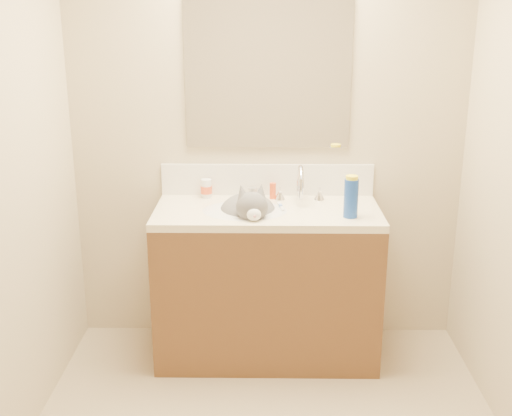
{
  "coord_description": "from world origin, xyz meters",
  "views": [
    {
      "loc": [
        -0.02,
        -2.28,
        1.89
      ],
      "look_at": [
        -0.06,
        0.92,
        0.88
      ],
      "focal_mm": 45.0,
      "sensor_mm": 36.0,
      "label": 1
    }
  ],
  "objects_px": {
    "pill_bottle": "(206,188)",
    "amber_bottle": "(273,191)",
    "cat": "(249,214)",
    "silver_jar": "(253,192)",
    "spray_can": "(351,198)",
    "basin": "(245,223)",
    "faucet": "(300,186)",
    "vanity_cabinet": "(267,286)"
  },
  "relations": [
    {
      "from": "amber_bottle",
      "to": "spray_can",
      "type": "bearing_deg",
      "value": -39.61
    },
    {
      "from": "silver_jar",
      "to": "amber_bottle",
      "type": "bearing_deg",
      "value": -11.53
    },
    {
      "from": "silver_jar",
      "to": "amber_bottle",
      "type": "height_order",
      "value": "amber_bottle"
    },
    {
      "from": "vanity_cabinet",
      "to": "silver_jar",
      "type": "xyz_separation_m",
      "value": [
        -0.08,
        0.22,
        0.48
      ]
    },
    {
      "from": "basin",
      "to": "amber_bottle",
      "type": "distance_m",
      "value": 0.29
    },
    {
      "from": "pill_bottle",
      "to": "silver_jar",
      "type": "relative_size",
      "value": 1.87
    },
    {
      "from": "vanity_cabinet",
      "to": "faucet",
      "type": "distance_m",
      "value": 0.58
    },
    {
      "from": "cat",
      "to": "silver_jar",
      "type": "height_order",
      "value": "cat"
    },
    {
      "from": "basin",
      "to": "spray_can",
      "type": "distance_m",
      "value": 0.58
    },
    {
      "from": "basin",
      "to": "pill_bottle",
      "type": "relative_size",
      "value": 4.24
    },
    {
      "from": "basin",
      "to": "amber_bottle",
      "type": "bearing_deg",
      "value": 56.04
    },
    {
      "from": "faucet",
      "to": "silver_jar",
      "type": "bearing_deg",
      "value": 163.16
    },
    {
      "from": "pill_bottle",
      "to": "faucet",
      "type": "bearing_deg",
      "value": -7.71
    },
    {
      "from": "basin",
      "to": "faucet",
      "type": "relative_size",
      "value": 1.61
    },
    {
      "from": "cat",
      "to": "silver_jar",
      "type": "distance_m",
      "value": 0.24
    },
    {
      "from": "faucet",
      "to": "cat",
      "type": "relative_size",
      "value": 0.61
    },
    {
      "from": "silver_jar",
      "to": "spray_can",
      "type": "height_order",
      "value": "spray_can"
    },
    {
      "from": "pill_bottle",
      "to": "amber_bottle",
      "type": "xyz_separation_m",
      "value": [
        0.37,
        -0.01,
        -0.01
      ]
    },
    {
      "from": "vanity_cabinet",
      "to": "silver_jar",
      "type": "relative_size",
      "value": 21.21
    },
    {
      "from": "vanity_cabinet",
      "to": "pill_bottle",
      "type": "distance_m",
      "value": 0.64
    },
    {
      "from": "faucet",
      "to": "silver_jar",
      "type": "relative_size",
      "value": 4.95
    },
    {
      "from": "cat",
      "to": "silver_jar",
      "type": "bearing_deg",
      "value": 76.95
    },
    {
      "from": "amber_bottle",
      "to": "spray_can",
      "type": "xyz_separation_m",
      "value": [
        0.39,
        -0.33,
        0.05
      ]
    },
    {
      "from": "vanity_cabinet",
      "to": "spray_can",
      "type": "height_order",
      "value": "spray_can"
    },
    {
      "from": "vanity_cabinet",
      "to": "spray_can",
      "type": "xyz_separation_m",
      "value": [
        0.42,
        -0.13,
        0.55
      ]
    },
    {
      "from": "amber_bottle",
      "to": "pill_bottle",
      "type": "bearing_deg",
      "value": 177.8
    },
    {
      "from": "vanity_cabinet",
      "to": "pill_bottle",
      "type": "relative_size",
      "value": 11.32
    },
    {
      "from": "vanity_cabinet",
      "to": "basin",
      "type": "relative_size",
      "value": 2.67
    },
    {
      "from": "faucet",
      "to": "cat",
      "type": "height_order",
      "value": "faucet"
    },
    {
      "from": "spray_can",
      "to": "amber_bottle",
      "type": "bearing_deg",
      "value": 140.39
    },
    {
      "from": "faucet",
      "to": "amber_bottle",
      "type": "distance_m",
      "value": 0.16
    },
    {
      "from": "cat",
      "to": "pill_bottle",
      "type": "bearing_deg",
      "value": 128.34
    },
    {
      "from": "vanity_cabinet",
      "to": "cat",
      "type": "xyz_separation_m",
      "value": [
        -0.1,
        -0.02,
        0.43
      ]
    },
    {
      "from": "cat",
      "to": "spray_can",
      "type": "distance_m",
      "value": 0.55
    },
    {
      "from": "faucet",
      "to": "spray_can",
      "type": "relative_size",
      "value": 1.4
    },
    {
      "from": "basin",
      "to": "amber_bottle",
      "type": "height_order",
      "value": "amber_bottle"
    },
    {
      "from": "spray_can",
      "to": "faucet",
      "type": "bearing_deg",
      "value": 132.18
    },
    {
      "from": "basin",
      "to": "silver_jar",
      "type": "bearing_deg",
      "value": 81.41
    },
    {
      "from": "pill_bottle",
      "to": "silver_jar",
      "type": "height_order",
      "value": "pill_bottle"
    },
    {
      "from": "cat",
      "to": "silver_jar",
      "type": "relative_size",
      "value": 8.09
    },
    {
      "from": "pill_bottle",
      "to": "amber_bottle",
      "type": "bearing_deg",
      "value": -2.2
    },
    {
      "from": "pill_bottle",
      "to": "amber_bottle",
      "type": "height_order",
      "value": "pill_bottle"
    }
  ]
}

